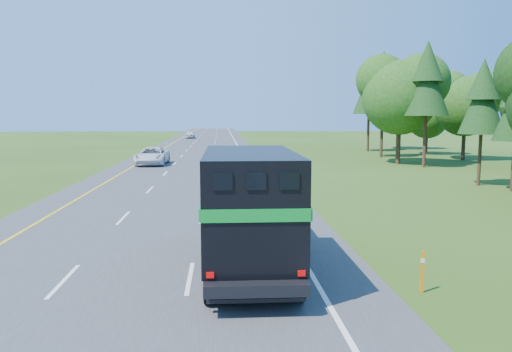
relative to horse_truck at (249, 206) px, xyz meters
The scene contains 6 objects.
road 38.36m from the horse_truck, 95.44° to the left, with size 15.00×260.00×0.04m, color #38383A.
lane_markings 38.36m from the horse_truck, 95.44° to the left, with size 11.15×260.00×0.01m.
horse_truck is the anchor object (origin of this frame).
white_suv 34.78m from the horse_truck, 102.51° to the left, with size 2.81×6.09×1.69m, color silver.
far_car 90.37m from the horse_truck, 94.55° to the left, with size 1.80×4.48×1.52m, color silver.
delineator 5.42m from the horse_truck, 28.13° to the right, with size 0.10×0.05×1.18m.
Camera 1 is at (2.77, -3.44, 4.84)m, focal length 35.00 mm.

